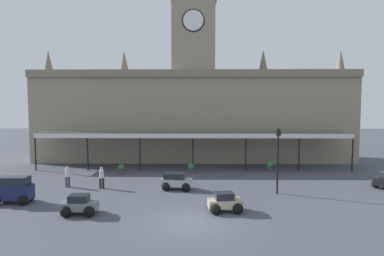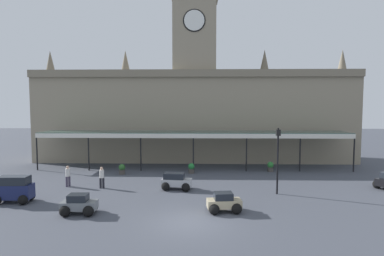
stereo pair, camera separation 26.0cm
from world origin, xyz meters
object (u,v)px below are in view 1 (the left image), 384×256
car_beige_sedan (225,204)px  planter_near_kerb (191,168)px  car_grey_sedan (80,206)px  pedestrian_near_entrance (67,176)px  planter_by_canopy (121,169)px  pedestrian_crossing_forecourt (102,177)px  car_navy_van (13,191)px  car_silver_estate (176,182)px  planter_forecourt_centre (270,166)px  victorian_lamppost (278,153)px

car_beige_sedan → planter_near_kerb: size_ratio=2.23×
car_grey_sedan → planter_near_kerb: 12.87m
car_beige_sedan → pedestrian_near_entrance: pedestrian_near_entrance is taller
car_grey_sedan → planter_by_canopy: 10.61m
pedestrian_crossing_forecourt → car_navy_van: bearing=-142.0°
pedestrian_near_entrance → pedestrian_crossing_forecourt: size_ratio=1.00×
planter_near_kerb → pedestrian_crossing_forecourt: bearing=-141.2°
car_beige_sedan → car_grey_sedan: size_ratio=1.02×
car_silver_estate → planter_forecourt_centre: (8.70, 6.68, -0.07)m
planter_by_canopy → pedestrian_crossing_forecourt: bearing=-93.9°
car_navy_van → pedestrian_crossing_forecourt: car_navy_van is taller
car_beige_sedan → victorian_lamppost: bearing=43.1°
car_silver_estate → planter_by_canopy: bearing=136.9°
planter_by_canopy → car_silver_estate: bearing=-43.1°
car_navy_van → car_grey_sedan: 5.56m
car_beige_sedan → victorian_lamppost: size_ratio=0.44×
car_beige_sedan → victorian_lamppost: victorian_lamppost is taller
pedestrian_near_entrance → planter_by_canopy: pedestrian_near_entrance is taller
car_grey_sedan → planter_near_kerb: car_grey_sedan is taller
planter_forecourt_centre → victorian_lamppost: bearing=-99.4°
car_navy_van → planter_forecourt_centre: car_navy_van is taller
car_silver_estate → planter_by_canopy: size_ratio=2.43×
car_silver_estate → victorian_lamppost: bearing=-7.9°
planter_near_kerb → planter_by_canopy: bearing=-174.9°
car_silver_estate → planter_near_kerb: 5.78m
victorian_lamppost → pedestrian_crossing_forecourt: bearing=174.6°
pedestrian_near_entrance → planter_by_canopy: (3.17, 4.48, -0.42)m
car_grey_sedan → planter_near_kerb: (6.36, 11.19, -0.01)m
car_silver_estate → planter_by_canopy: 7.49m
planter_near_kerb → planter_forecourt_centre: size_ratio=1.00×
car_beige_sedan → planter_by_canopy: (-8.74, 10.04, -0.01)m
car_navy_van → car_beige_sedan: 13.85m
pedestrian_near_entrance → planter_forecourt_centre: bearing=19.2°
car_navy_van → planter_forecourt_centre: 21.72m
car_navy_van → planter_by_canopy: size_ratio=2.55×
planter_near_kerb → car_grey_sedan: bearing=-119.6°
victorian_lamppost → car_silver_estate: bearing=172.1°
planter_forecourt_centre → car_beige_sedan: bearing=-115.1°
car_silver_estate → planter_forecourt_centre: 10.97m
car_navy_van → planter_near_kerb: (11.52, 9.15, -0.32)m
pedestrian_crossing_forecourt → victorian_lamppost: (13.23, -1.25, 2.10)m
pedestrian_crossing_forecourt → planter_forecourt_centre: pedestrian_crossing_forecourt is taller
car_beige_sedan → pedestrian_near_entrance: size_ratio=1.28×
car_navy_van → car_silver_estate: (10.51, 3.46, -0.24)m
planter_near_kerb → planter_by_canopy: same height
car_grey_sedan → planter_by_canopy: (-0.13, 10.61, -0.01)m
pedestrian_near_entrance → planter_forecourt_centre: pedestrian_near_entrance is taller
car_beige_sedan → car_navy_van: bearing=173.9°
pedestrian_near_entrance → victorian_lamppost: bearing=-5.9°
car_silver_estate → planter_near_kerb: size_ratio=2.43×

